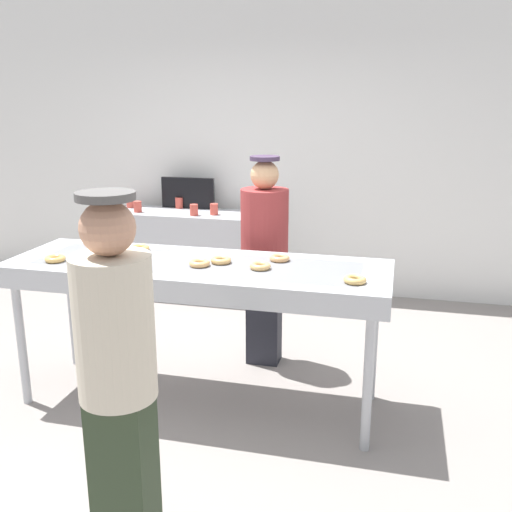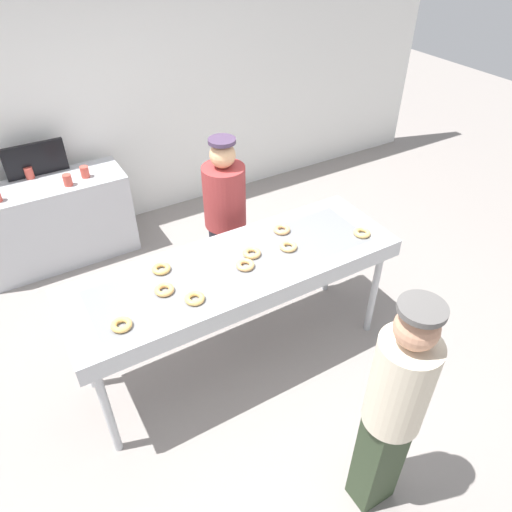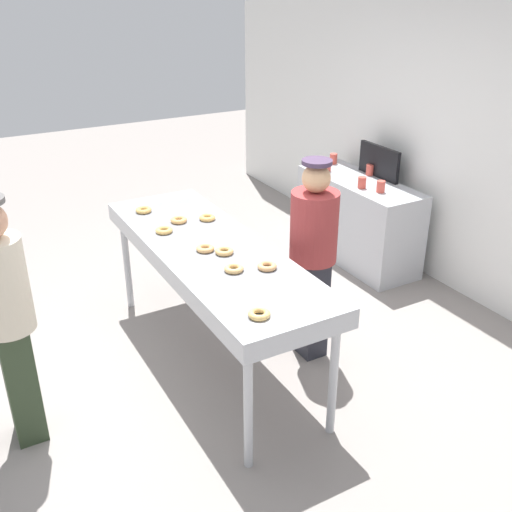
# 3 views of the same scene
# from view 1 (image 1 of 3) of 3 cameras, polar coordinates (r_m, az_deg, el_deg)

# --- Properties ---
(ground_plane) EXTENTS (16.00, 16.00, 0.00)m
(ground_plane) POSITION_cam_1_polar(r_m,az_deg,el_deg) (3.98, -5.50, -13.92)
(ground_plane) COLOR gray
(back_wall) EXTENTS (8.00, 0.12, 2.95)m
(back_wall) POSITION_cam_1_polar(r_m,az_deg,el_deg) (5.91, 2.32, 10.75)
(back_wall) COLOR white
(back_wall) RESTS_ON ground
(fryer_conveyor) EXTENTS (2.39, 0.76, 0.95)m
(fryer_conveyor) POSITION_cam_1_polar(r_m,az_deg,el_deg) (3.64, -5.84, -1.80)
(fryer_conveyor) COLOR #B7BABF
(fryer_conveyor) RESTS_ON ground
(glazed_donut_0) EXTENTS (0.17, 0.17, 0.04)m
(glazed_donut_0) POSITION_cam_1_polar(r_m,az_deg,el_deg) (3.64, 2.34, -0.20)
(glazed_donut_0) COLOR #EAA86A
(glazed_donut_0) RESTS_ON fryer_conveyor
(glazed_donut_1) EXTENTS (0.17, 0.17, 0.04)m
(glazed_donut_1) POSITION_cam_1_polar(r_m,az_deg,el_deg) (3.60, -12.92, -0.79)
(glazed_donut_1) COLOR #E8B35F
(glazed_donut_1) RESTS_ON fryer_conveyor
(glazed_donut_2) EXTENTS (0.16, 0.16, 0.04)m
(glazed_donut_2) POSITION_cam_1_polar(r_m,az_deg,el_deg) (3.84, -19.16, -0.26)
(glazed_donut_2) COLOR #E4B05C
(glazed_donut_2) RESTS_ON fryer_conveyor
(glazed_donut_3) EXTENTS (0.18, 0.18, 0.04)m
(glazed_donut_3) POSITION_cam_1_polar(r_m,az_deg,el_deg) (3.25, 9.71, -2.32)
(glazed_donut_3) COLOR #E1B364
(glazed_donut_3) RESTS_ON fryer_conveyor
(glazed_donut_4) EXTENTS (0.13, 0.13, 0.04)m
(glazed_donut_4) POSITION_cam_1_polar(r_m,az_deg,el_deg) (3.81, -13.57, 0.05)
(glazed_donut_4) COLOR #E5A85F
(glazed_donut_4) RESTS_ON fryer_conveyor
(glazed_donut_5) EXTENTS (0.15, 0.15, 0.04)m
(glazed_donut_5) POSITION_cam_1_polar(r_m,az_deg,el_deg) (3.96, -11.35, 0.78)
(glazed_donut_5) COLOR #EAB25C
(glazed_donut_5) RESTS_ON fryer_conveyor
(glazed_donut_6) EXTENTS (0.16, 0.16, 0.04)m
(glazed_donut_6) POSITION_cam_1_polar(r_m,az_deg,el_deg) (3.54, -5.58, -0.71)
(glazed_donut_6) COLOR #EAAE68
(glazed_donut_6) RESTS_ON fryer_conveyor
(glazed_donut_7) EXTENTS (0.16, 0.16, 0.04)m
(glazed_donut_7) POSITION_cam_1_polar(r_m,az_deg,el_deg) (3.59, -3.47, -0.42)
(glazed_donut_7) COLOR #DFAB63
(glazed_donut_7) RESTS_ON fryer_conveyor
(glazed_donut_8) EXTENTS (0.13, 0.13, 0.04)m
(glazed_donut_8) POSITION_cam_1_polar(r_m,az_deg,el_deg) (3.47, 0.42, -0.99)
(glazed_donut_8) COLOR #ECB76D
(glazed_donut_8) RESTS_ON fryer_conveyor
(worker_baker) EXTENTS (0.34, 0.34, 1.55)m
(worker_baker) POSITION_cam_1_polar(r_m,az_deg,el_deg) (4.20, 0.83, 0.62)
(worker_baker) COLOR #23242D
(worker_baker) RESTS_ON ground
(customer_waiting) EXTENTS (0.31, 0.31, 1.61)m
(customer_waiting) POSITION_cam_1_polar(r_m,az_deg,el_deg) (2.38, -13.46, -11.27)
(customer_waiting) COLOR #2D3B26
(customer_waiting) RESTS_ON ground
(prep_counter) EXTENTS (1.43, 0.53, 0.85)m
(prep_counter) POSITION_cam_1_polar(r_m,az_deg,el_deg) (5.92, -7.28, 0.31)
(prep_counter) COLOR #B7BABF
(prep_counter) RESTS_ON ground
(paper_cup_0) EXTENTS (0.08, 0.08, 0.11)m
(paper_cup_0) POSITION_cam_1_polar(r_m,az_deg,el_deg) (5.87, -11.57, 4.78)
(paper_cup_0) COLOR #CC4C3F
(paper_cup_0) RESTS_ON prep_counter
(paper_cup_1) EXTENTS (0.08, 0.08, 0.11)m
(paper_cup_1) POSITION_cam_1_polar(r_m,az_deg,el_deg) (5.63, -4.15, 4.62)
(paper_cup_1) COLOR #CC4C3F
(paper_cup_1) RESTS_ON prep_counter
(paper_cup_2) EXTENTS (0.08, 0.08, 0.11)m
(paper_cup_2) POSITION_cam_1_polar(r_m,az_deg,el_deg) (6.01, -7.58, 5.20)
(paper_cup_2) COLOR #CC4C3F
(paper_cup_2) RESTS_ON prep_counter
(paper_cup_3) EXTENTS (0.08, 0.08, 0.11)m
(paper_cup_3) POSITION_cam_1_polar(r_m,az_deg,el_deg) (6.14, -12.27, 5.19)
(paper_cup_3) COLOR #CC4C3F
(paper_cup_3) RESTS_ON prep_counter
(paper_cup_4) EXTENTS (0.08, 0.08, 0.11)m
(paper_cup_4) POSITION_cam_1_polar(r_m,az_deg,el_deg) (5.62, -6.13, 4.54)
(paper_cup_4) COLOR #CC4C3F
(paper_cup_4) RESTS_ON prep_counter
(menu_display) EXTENTS (0.56, 0.04, 0.31)m
(menu_display) POSITION_cam_1_polar(r_m,az_deg,el_deg) (6.00, -6.72, 6.19)
(menu_display) COLOR black
(menu_display) RESTS_ON prep_counter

